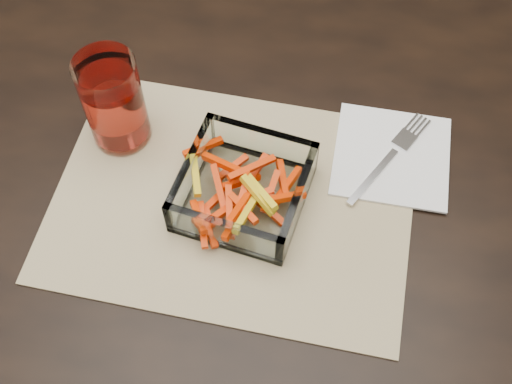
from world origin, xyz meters
TOP-DOWN VIEW (x-y plane):
  - dining_table at (0.00, 0.00)m, footprint 1.60×0.90m
  - placemat at (-0.00, -0.06)m, footprint 0.48×0.37m
  - glass_bowl at (0.01, -0.06)m, footprint 0.18×0.18m
  - tumbler at (-0.16, 0.02)m, footprint 0.08×0.08m
  - napkin at (0.20, 0.02)m, footprint 0.16×0.16m
  - fork at (0.20, 0.02)m, footprint 0.11×0.16m

SIDE VIEW (x-z plane):
  - dining_table at x=0.00m, z-range 0.29..1.04m
  - placemat at x=0.00m, z-range 0.75..0.75m
  - napkin at x=0.20m, z-range 0.75..0.76m
  - fork at x=0.20m, z-range 0.76..0.76m
  - glass_bowl at x=0.01m, z-range 0.75..0.81m
  - tumbler at x=-0.16m, z-range 0.75..0.88m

